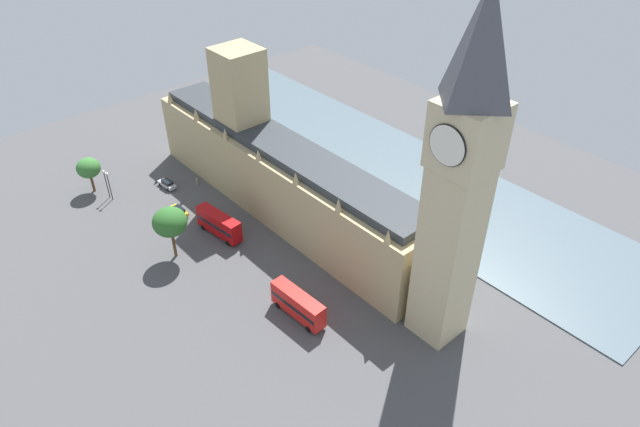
# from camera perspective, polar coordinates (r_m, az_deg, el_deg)

# --- Properties ---
(ground_plane) EXTENTS (142.30, 142.30, 0.00)m
(ground_plane) POSITION_cam_1_polar(r_m,az_deg,el_deg) (116.32, -4.27, -0.14)
(ground_plane) COLOR #4C4C4F
(river_thames) EXTENTS (30.72, 128.07, 0.25)m
(river_thames) POSITION_cam_1_polar(r_m,az_deg,el_deg) (133.41, 6.11, 4.95)
(river_thames) COLOR slate
(river_thames) RESTS_ON ground
(parliament_building) EXTENTS (12.22, 72.30, 30.49)m
(parliament_building) POSITION_cam_1_polar(r_m,az_deg,el_deg) (113.63, -4.21, 4.21)
(parliament_building) COLOR tan
(parliament_building) RESTS_ON ground
(clock_tower) EXTENTS (7.88, 7.88, 54.76)m
(clock_tower) POSITION_cam_1_polar(r_m,az_deg,el_deg) (77.03, 13.77, 3.61)
(clock_tower) COLOR #CCBA8E
(clock_tower) RESTS_ON ground
(car_silver_leading) EXTENTS (2.21, 4.81, 1.74)m
(car_silver_leading) POSITION_cam_1_polar(r_m,az_deg,el_deg) (128.29, -14.95, 2.87)
(car_silver_leading) COLOR #B7B7BC
(car_silver_leading) RESTS_ON ground
(car_yellow_cab_far_end) EXTENTS (2.10, 4.77, 1.74)m
(car_yellow_cab_far_end) POSITION_cam_1_polar(r_m,az_deg,el_deg) (119.05, -13.89, 0.24)
(car_yellow_cab_far_end) COLOR gold
(car_yellow_cab_far_end) RESTS_ON ground
(double_decker_bus_by_river_gate) EXTENTS (3.75, 10.72, 4.75)m
(double_decker_bus_by_river_gate) POSITION_cam_1_polar(r_m,az_deg,el_deg) (110.92, -10.01, -1.00)
(double_decker_bus_by_river_gate) COLOR #B20C0F
(double_decker_bus_by_river_gate) RESTS_ON ground
(double_decker_bus_kerbside) EXTENTS (3.08, 10.61, 4.75)m
(double_decker_bus_kerbside) POSITION_cam_1_polar(r_m,az_deg,el_deg) (92.95, -2.20, -8.98)
(double_decker_bus_kerbside) COLOR red
(double_decker_bus_kerbside) RESTS_ON ground
(pedestrian_opposite_hall) EXTENTS (0.65, 0.56, 1.63)m
(pedestrian_opposite_hall) POSITION_cam_1_polar(r_m,az_deg,el_deg) (127.83, -12.13, 3.12)
(pedestrian_opposite_hall) COLOR gray
(pedestrian_opposite_hall) RESTS_ON ground
(plane_tree_midblock) EXTENTS (6.17, 6.17, 10.35)m
(plane_tree_midblock) POSITION_cam_1_polar(r_m,az_deg,el_deg) (104.56, -14.70, -0.84)
(plane_tree_midblock) COLOR brown
(plane_tree_midblock) RESTS_ON ground
(plane_tree_trailing) EXTENTS (4.95, 4.95, 7.83)m
(plane_tree_trailing) POSITION_cam_1_polar(r_m,az_deg,el_deg) (129.68, -22.02, 4.21)
(plane_tree_trailing) COLOR brown
(plane_tree_trailing) RESTS_ON ground
(street_lamp_corner) EXTENTS (0.56, 0.56, 6.62)m
(street_lamp_corner) POSITION_cam_1_polar(r_m,az_deg,el_deg) (126.76, -20.56, 3.24)
(street_lamp_corner) COLOR black
(street_lamp_corner) RESTS_ON ground
(street_lamp_under_trees) EXTENTS (0.56, 0.56, 6.57)m
(street_lamp_under_trees) POSITION_cam_1_polar(r_m,az_deg,el_deg) (125.90, -20.30, 3.06)
(street_lamp_under_trees) COLOR black
(street_lamp_under_trees) RESTS_ON ground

